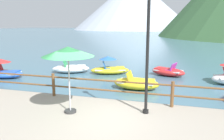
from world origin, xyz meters
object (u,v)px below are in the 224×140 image
object	(u,v)px
pedal_boat_1	(110,68)
pedal_boat_4	(71,68)
beach_umbrella	(68,52)
lamp_post	(148,37)
pedal_boat_2	(168,71)
pedal_boat_7	(4,72)
pedal_boat_6	(137,83)

from	to	relation	value
pedal_boat_1	pedal_boat_4	size ratio (longest dim) A/B	1.00
beach_umbrella	pedal_boat_4	world-z (taller)	beach_umbrella
pedal_boat_1	lamp_post	bearing A→B (deg)	-65.04
pedal_boat_2	pedal_boat_7	xyz separation A→B (m)	(-9.89, -3.41, 0.11)
pedal_boat_2	pedal_boat_4	distance (m)	6.56
beach_umbrella	pedal_boat_6	xyz separation A→B (m)	(1.45, 4.77, -2.14)
beach_umbrella	pedal_boat_1	xyz separation A→B (m)	(-0.92, 7.92, -2.07)
pedal_boat_7	pedal_boat_4	bearing A→B (deg)	37.75
lamp_post	pedal_boat_6	bearing A→B (deg)	103.85
beach_umbrella	lamp_post	bearing A→B (deg)	14.34
lamp_post	pedal_boat_2	size ratio (longest dim) A/B	1.73
pedal_boat_6	pedal_boat_7	world-z (taller)	pedal_boat_7
pedal_boat_7	beach_umbrella	bearing A→B (deg)	-35.40
lamp_post	pedal_boat_4	distance (m)	9.62
pedal_boat_1	pedal_boat_7	xyz separation A→B (m)	(-6.07, -2.95, 0.01)
pedal_boat_6	lamp_post	bearing A→B (deg)	-76.15
lamp_post	pedal_boat_6	distance (m)	5.01
lamp_post	pedal_boat_2	distance (m)	8.20
pedal_boat_2	pedal_boat_4	xyz separation A→B (m)	(-6.52, -0.79, -0.00)
beach_umbrella	pedal_boat_6	size ratio (longest dim) A/B	0.93
pedal_boat_2	pedal_boat_6	distance (m)	3.89
pedal_boat_1	pedal_boat_4	xyz separation A→B (m)	(-2.70, -0.34, -0.10)
pedal_boat_2	pedal_boat_7	bearing A→B (deg)	-161.00
pedal_boat_4	pedal_boat_2	bearing A→B (deg)	6.95
pedal_boat_2	pedal_boat_4	world-z (taller)	pedal_boat_2
lamp_post	beach_umbrella	xyz separation A→B (m)	(-2.47, -0.63, -0.50)
beach_umbrella	pedal_boat_4	bearing A→B (deg)	115.53
pedal_boat_4	pedal_boat_7	world-z (taller)	pedal_boat_7
lamp_post	pedal_boat_2	world-z (taller)	lamp_post
lamp_post	pedal_boat_1	xyz separation A→B (m)	(-3.39, 7.29, -2.57)
pedal_boat_4	pedal_boat_1	bearing A→B (deg)	7.14
lamp_post	pedal_boat_4	bearing A→B (deg)	131.24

